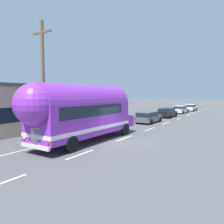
# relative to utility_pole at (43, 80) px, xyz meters

# --- Properties ---
(ground_plane) EXTENTS (300.00, 300.00, 0.00)m
(ground_plane) POSITION_rel_utility_pole_xyz_m (4.17, 2.92, -4.42)
(ground_plane) COLOR #4C4C4F
(lane_markings) EXTENTS (3.76, 80.00, 0.01)m
(lane_markings) POSITION_rel_utility_pole_xyz_m (1.62, 15.74, -4.42)
(lane_markings) COLOR silver
(lane_markings) RESTS_ON ground
(utility_pole) EXTENTS (1.80, 0.24, 8.50)m
(utility_pole) POSITION_rel_utility_pole_xyz_m (0.00, 0.00, 0.00)
(utility_pole) COLOR brown
(utility_pole) RESTS_ON ground
(painted_bus) EXTENTS (2.73, 10.96, 4.12)m
(painted_bus) POSITION_rel_utility_pole_xyz_m (2.34, 1.29, -2.12)
(painted_bus) COLOR purple
(painted_bus) RESTS_ON ground
(car_lead) EXTENTS (1.99, 4.35, 1.37)m
(car_lead) POSITION_rel_utility_pole_xyz_m (2.24, 13.73, -3.64)
(car_lead) COLOR #474C51
(car_lead) RESTS_ON ground
(car_second) EXTENTS (1.97, 4.52, 1.37)m
(car_second) POSITION_rel_utility_pole_xyz_m (2.23, 21.05, -3.63)
(car_second) COLOR black
(car_second) RESTS_ON ground
(car_third) EXTENTS (2.07, 4.63, 1.37)m
(car_third) POSITION_rel_utility_pole_xyz_m (2.15, 29.13, -3.68)
(car_third) COLOR silver
(car_third) RESTS_ON ground
(car_fourth) EXTENTS (2.04, 4.77, 1.37)m
(car_fourth) POSITION_rel_utility_pole_xyz_m (2.42, 36.13, -3.68)
(car_fourth) COLOR white
(car_fourth) RESTS_ON ground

